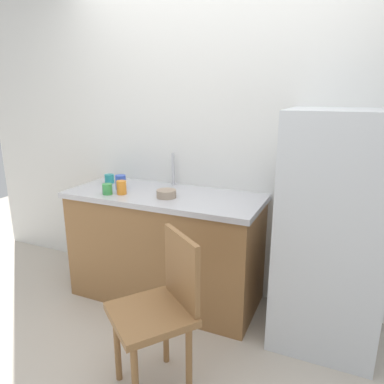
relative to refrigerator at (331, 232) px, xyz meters
name	(u,v)px	position (x,y,z in m)	size (l,w,h in m)	color
ground_plane	(162,358)	(-0.88, -0.64, -0.76)	(8.00, 8.00, 0.00)	#BCB2A3
back_wall	(220,134)	(-0.88, 0.36, 0.54)	(4.80, 0.10, 2.59)	silver
cabinet_base	(166,249)	(-1.19, 0.01, -0.34)	(1.45, 0.60, 0.83)	olive
countertop	(164,196)	(-1.19, 0.01, 0.09)	(1.49, 0.64, 0.04)	#B7B7BC
faucet	(173,169)	(-1.24, 0.26, 0.25)	(0.02, 0.02, 0.26)	#B7B7BC
refrigerator	(331,232)	(0.00, 0.00, 0.00)	(0.63, 0.62, 1.51)	silver
chair	(161,306)	(-0.78, -0.81, -0.26)	(0.56, 0.56, 0.89)	olive
terracotta_bowl	(166,194)	(-1.13, -0.08, 0.14)	(0.14, 0.14, 0.06)	gray
cup_green	(107,189)	(-1.57, -0.19, 0.15)	(0.07, 0.07, 0.08)	green
cup_orange	(121,187)	(-1.47, -0.14, 0.17)	(0.07, 0.07, 0.10)	orange
cup_blue	(121,182)	(-1.57, -0.02, 0.17)	(0.08, 0.08, 0.11)	blue
cup_teal	(109,179)	(-1.77, 0.10, 0.15)	(0.08, 0.08, 0.07)	teal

